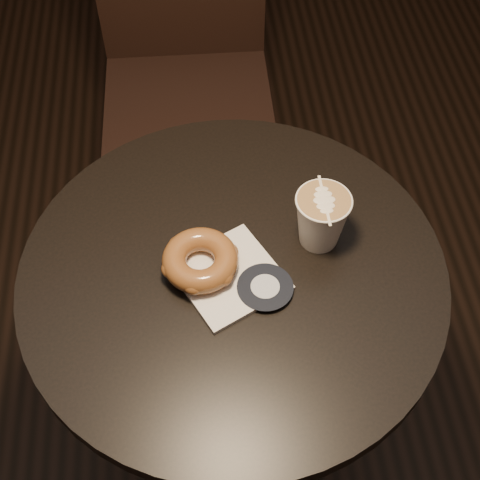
# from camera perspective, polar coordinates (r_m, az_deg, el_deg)

# --- Properties ---
(cafe_table) EXTENTS (0.70, 0.70, 0.75)m
(cafe_table) POSITION_cam_1_polar(r_m,az_deg,el_deg) (1.26, -0.55, -7.57)
(cafe_table) COLOR black
(cafe_table) RESTS_ON ground
(chair) EXTENTS (0.43, 0.43, 1.07)m
(chair) POSITION_cam_1_polar(r_m,az_deg,el_deg) (1.76, -4.79, 16.56)
(chair) COLOR black
(chair) RESTS_ON ground
(pastry_bag) EXTENTS (0.20, 0.20, 0.01)m
(pastry_bag) POSITION_cam_1_polar(r_m,az_deg,el_deg) (1.07, -0.90, -3.13)
(pastry_bag) COLOR silver
(pastry_bag) RESTS_ON cafe_table
(doughnut) EXTENTS (0.12, 0.12, 0.04)m
(doughnut) POSITION_cam_1_polar(r_m,az_deg,el_deg) (1.06, -3.42, -1.73)
(doughnut) COLOR #602F19
(doughnut) RESTS_ON pastry_bag
(latte_cup) EXTENTS (0.09, 0.09, 0.10)m
(latte_cup) POSITION_cam_1_polar(r_m,az_deg,el_deg) (1.09, 6.93, 1.72)
(latte_cup) COLOR white
(latte_cup) RESTS_ON cafe_table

